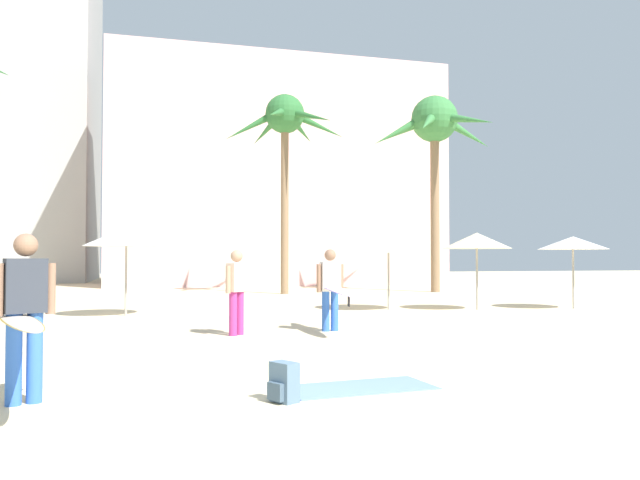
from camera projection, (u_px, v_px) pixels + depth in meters
ground at (355, 426)px, 5.66m from camera, size 120.00×120.00×0.00m
hotel_pink at (272, 178)px, 38.26m from camera, size 19.04×9.22×12.85m
palm_tree_far_left at (285, 127)px, 26.89m from camera, size 5.39×5.25×8.56m
palm_tree_center at (434, 129)px, 28.44m from camera, size 5.99×5.69×8.90m
cafe_umbrella_0 at (573, 243)px, 18.87m from camera, size 2.05×2.05×2.18m
cafe_umbrella_3 at (126, 237)px, 16.47m from camera, size 2.21×2.21×2.33m
cafe_umbrella_4 at (477, 241)px, 18.45m from camera, size 2.03×2.03×2.27m
cafe_umbrella_5 at (388, 244)px, 18.47m from camera, size 2.29×2.29×2.21m
beach_towel at (359, 387)px, 7.29m from camera, size 1.79×0.98×0.01m
backpack at (283, 383)px, 6.58m from camera, size 0.33×0.35×0.42m
person_far_right at (23, 313)px, 6.42m from camera, size 1.04×2.61×1.77m
person_far_left at (332, 287)px, 12.91m from camera, size 0.61×2.76×1.70m
person_mid_left at (237, 288)px, 12.34m from camera, size 0.51×0.48×1.68m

